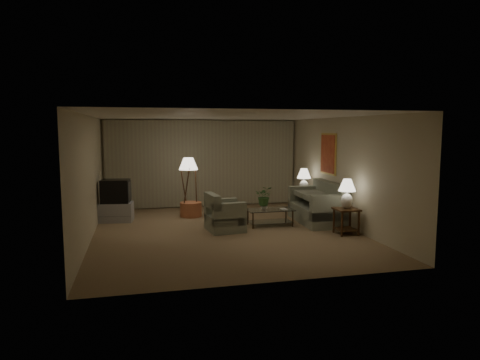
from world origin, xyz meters
The scene contains 16 objects.
ground centered at (0.00, 0.00, 0.00)m, with size 7.00×7.00×0.00m, color #927A50.
room_shell centered at (0.02, 1.51, 1.75)m, with size 6.04×7.02×2.72m.
sofa centered at (2.50, 0.44, 0.42)m, with size 1.94×1.07×0.83m.
armchair centered at (0.02, 0.08, 0.36)m, with size 1.03×1.00×0.71m.
side_table_near centered at (2.65, -0.91, 0.41)m, with size 0.51×0.51×0.60m.
side_table_far centered at (2.65, 1.69, 0.40)m, with size 0.50×0.42×0.60m.
table_lamp_near centered at (2.65, -0.91, 1.00)m, with size 0.39×0.39×0.68m.
table_lamp_far centered at (2.65, 1.69, 1.01)m, with size 0.40×0.40×0.69m.
coffee_table centered at (1.22, 0.34, 0.28)m, with size 1.16×0.63×0.41m.
tv_cabinet centered at (-2.55, 1.76, 0.25)m, with size 0.91×0.64×0.50m, color #9D9D9F.
crt_tv centered at (-2.55, 1.76, 0.80)m, with size 0.77×0.60×0.61m, color black.
floor_lamp centered at (-0.61, 2.04, 0.85)m, with size 0.53×0.53×1.62m.
ottoman centered at (-0.57, 1.94, 0.20)m, with size 0.60×0.60×0.40m, color #B05E3B.
vase centered at (1.07, 0.34, 0.50)m, with size 0.16×0.16×0.17m, color white.
flowers centered at (1.07, 0.34, 0.83)m, with size 0.44×0.38×0.49m, color #38672E.
book centered at (1.47, 0.24, 0.42)m, with size 0.15×0.21×0.02m, color olive.
Camera 1 is at (-1.97, -9.70, 2.39)m, focal length 32.00 mm.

